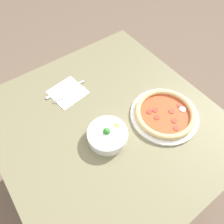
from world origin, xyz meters
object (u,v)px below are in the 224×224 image
object	(u,v)px
fork	(70,95)
bowl	(108,135)
knife	(67,89)
pizza	(165,114)

from	to	relation	value
fork	bowl	bearing A→B (deg)	95.05
knife	pizza	bearing A→B (deg)	127.86
fork	pizza	bearing A→B (deg)	131.64
pizza	fork	xyz separation A→B (m)	(0.37, 0.30, -0.01)
knife	bowl	bearing A→B (deg)	93.60
pizza	bowl	size ratio (longest dim) A/B	1.80
pizza	bowl	xyz separation A→B (m)	(0.06, 0.29, 0.01)
pizza	knife	bearing A→B (deg)	34.78
pizza	knife	size ratio (longest dim) A/B	1.48
pizza	bowl	distance (m)	0.29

